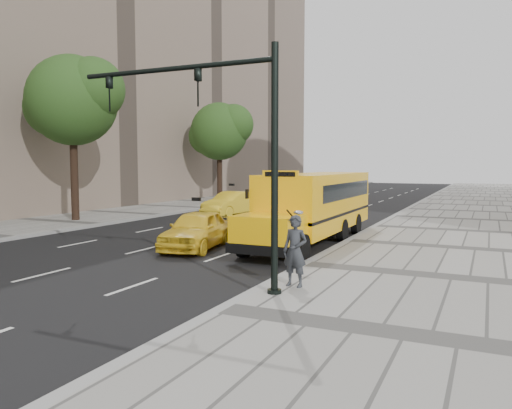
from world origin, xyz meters
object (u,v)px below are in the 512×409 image
at_px(taxi_far, 232,204).
at_px(pedestrian, 295,251).
at_px(school_bus, 316,201).
at_px(taxi_near, 197,230).
at_px(traffic_signal, 225,138).
at_px(tree_b, 73,100).
at_px(tree_c, 220,131).

xyz_separation_m(taxi_far, pedestrian, (10.83, -16.79, 0.32)).
bearing_deg(school_bus, taxi_far, 136.56).
relative_size(taxi_near, pedestrian, 2.38).
bearing_deg(school_bus, traffic_signal, -85.89).
relative_size(tree_b, tree_c, 1.09).
bearing_deg(pedestrian, school_bus, 113.49).
relative_size(taxi_near, traffic_signal, 0.72).
relative_size(tree_b, school_bus, 0.84).
xyz_separation_m(tree_b, traffic_signal, (15.59, -10.35, -3.02)).
bearing_deg(school_bus, taxi_near, -132.44).
height_order(taxi_near, traffic_signal, traffic_signal).
xyz_separation_m(tree_b, taxi_near, (11.21, -4.77, -6.33)).
distance_m(tree_b, taxi_far, 11.60).
xyz_separation_m(school_bus, pedestrian, (2.32, -8.73, -0.65)).
relative_size(tree_b, pedestrian, 5.03).
bearing_deg(taxi_far, tree_c, 130.29).
bearing_deg(tree_c, taxi_near, -63.00).
bearing_deg(tree_c, tree_b, -89.99).
xyz_separation_m(tree_b, tree_c, (-0.00, 17.23, -0.77)).
xyz_separation_m(tree_c, taxi_far, (6.39, -9.90, -5.55)).
bearing_deg(tree_b, tree_c, 90.01).
height_order(tree_b, school_bus, tree_b).
bearing_deg(school_bus, pedestrian, -75.12).
distance_m(tree_b, taxi_near, 13.73).
distance_m(taxi_far, traffic_signal, 20.21).
bearing_deg(traffic_signal, tree_c, 119.49).
distance_m(tree_b, pedestrian, 20.54).
height_order(taxi_far, pedestrian, pedestrian).
xyz_separation_m(tree_b, school_bus, (14.90, -0.73, -5.35)).
xyz_separation_m(tree_c, school_bus, (14.90, -17.96, -4.58)).
xyz_separation_m(pedestrian, traffic_signal, (-1.63, -0.89, 2.98)).
height_order(pedestrian, traffic_signal, traffic_signal).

